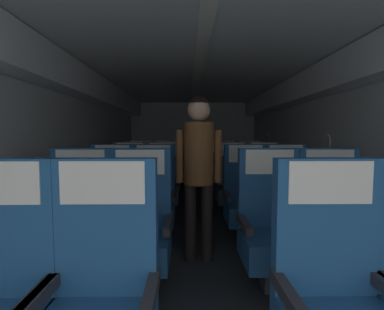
{
  "coord_description": "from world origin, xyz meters",
  "views": [
    {
      "loc": [
        -0.14,
        0.36,
        1.2
      ],
      "look_at": [
        -0.08,
        4.24,
        0.92
      ],
      "focal_mm": 26.06,
      "sensor_mm": 36.0,
      "label": 1
    }
  ],
  "objects_px": {
    "seat_d_right_window": "(232,185)",
    "seat_e_left_aisle": "(167,175)",
    "seat_c_right_aisle": "(288,199)",
    "seat_b_left_window": "(78,229)",
    "seat_b_right_window": "(272,229)",
    "seat_e_right_aisle": "(250,175)",
    "seat_c_left_window": "(111,200)",
    "seat_d_right_aisle": "(265,184)",
    "seat_b_right_aisle": "(333,228)",
    "seat_d_left_aisle": "(162,185)",
    "seat_a_left_aisle": "(99,304)",
    "seat_c_right_window": "(247,200)",
    "flight_attendant": "(199,161)",
    "seat_b_left_aisle": "(139,230)",
    "seat_c_left_aisle": "(153,200)",
    "seat_e_right_window": "(224,175)",
    "seat_a_right_window": "(337,303)",
    "seat_e_left_window": "(140,175)",
    "seat_d_left_window": "(129,185)"
  },
  "relations": [
    {
      "from": "seat_b_left_aisle",
      "to": "seat_c_right_aisle",
      "type": "xyz_separation_m",
      "value": [
        1.54,
        1.01,
        0.0
      ]
    },
    {
      "from": "seat_d_left_aisle",
      "to": "seat_e_right_aisle",
      "type": "xyz_separation_m",
      "value": [
        1.54,
        0.96,
        0.0
      ]
    },
    {
      "from": "seat_d_right_aisle",
      "to": "seat_d_right_window",
      "type": "xyz_separation_m",
      "value": [
        -0.5,
        -0.02,
        0.0
      ]
    },
    {
      "from": "seat_b_left_aisle",
      "to": "seat_d_left_aisle",
      "type": "distance_m",
      "value": 1.98
    },
    {
      "from": "seat_c_left_window",
      "to": "seat_d_right_aisle",
      "type": "height_order",
      "value": "same"
    },
    {
      "from": "seat_e_left_aisle",
      "to": "seat_e_right_window",
      "type": "bearing_deg",
      "value": -0.18
    },
    {
      "from": "seat_a_right_window",
      "to": "seat_c_left_window",
      "type": "xyz_separation_m",
      "value": [
        -1.54,
        1.97,
        0.0
      ]
    },
    {
      "from": "seat_c_left_window",
      "to": "seat_e_left_aisle",
      "type": "height_order",
      "value": "same"
    },
    {
      "from": "seat_b_left_window",
      "to": "seat_c_left_aisle",
      "type": "relative_size",
      "value": 1.0
    },
    {
      "from": "seat_c_left_window",
      "to": "seat_c_right_aisle",
      "type": "distance_m",
      "value": 2.03
    },
    {
      "from": "seat_d_right_window",
      "to": "seat_e_left_aisle",
      "type": "xyz_separation_m",
      "value": [
        -1.05,
        0.98,
        0.0
      ]
    },
    {
      "from": "seat_c_right_aisle",
      "to": "seat_e_right_aisle",
      "type": "bearing_deg",
      "value": 90.06
    },
    {
      "from": "seat_d_left_aisle",
      "to": "seat_e_right_aisle",
      "type": "bearing_deg",
      "value": 32.01
    },
    {
      "from": "seat_e_left_aisle",
      "to": "seat_c_right_aisle",
      "type": "bearing_deg",
      "value": -51.45
    },
    {
      "from": "seat_a_right_window",
      "to": "seat_c_right_aisle",
      "type": "bearing_deg",
      "value": 76.01
    },
    {
      "from": "seat_b_right_aisle",
      "to": "seat_d_right_window",
      "type": "relative_size",
      "value": 1.0
    },
    {
      "from": "seat_d_left_window",
      "to": "seat_d_right_aisle",
      "type": "distance_m",
      "value": 2.04
    },
    {
      "from": "seat_d_right_aisle",
      "to": "seat_e_right_aisle",
      "type": "relative_size",
      "value": 1.0
    },
    {
      "from": "seat_b_left_aisle",
      "to": "seat_e_right_aisle",
      "type": "relative_size",
      "value": 1.0
    },
    {
      "from": "seat_e_left_window",
      "to": "seat_e_right_aisle",
      "type": "distance_m",
      "value": 2.03
    },
    {
      "from": "seat_b_left_window",
      "to": "seat_e_right_aisle",
      "type": "bearing_deg",
      "value": 55.28
    },
    {
      "from": "seat_e_right_window",
      "to": "seat_a_left_aisle",
      "type": "bearing_deg",
      "value": -105.34
    },
    {
      "from": "seat_b_right_aisle",
      "to": "flight_attendant",
      "type": "relative_size",
      "value": 0.7
    },
    {
      "from": "seat_e_right_aisle",
      "to": "seat_b_right_window",
      "type": "bearing_deg",
      "value": -99.42
    },
    {
      "from": "seat_e_left_window",
      "to": "seat_d_right_window",
      "type": "bearing_deg",
      "value": -32.71
    },
    {
      "from": "seat_a_left_aisle",
      "to": "seat_e_left_aisle",
      "type": "distance_m",
      "value": 3.9
    },
    {
      "from": "seat_a_left_aisle",
      "to": "seat_e_left_window",
      "type": "height_order",
      "value": "same"
    },
    {
      "from": "flight_attendant",
      "to": "seat_b_left_window",
      "type": "bearing_deg",
      "value": 22.49
    },
    {
      "from": "seat_c_left_window",
      "to": "seat_d_right_window",
      "type": "distance_m",
      "value": 1.82
    },
    {
      "from": "seat_b_right_aisle",
      "to": "seat_d_right_window",
      "type": "distance_m",
      "value": 2.02
    },
    {
      "from": "seat_b_right_window",
      "to": "seat_e_right_window",
      "type": "distance_m",
      "value": 2.93
    },
    {
      "from": "seat_c_left_window",
      "to": "seat_b_left_aisle",
      "type": "bearing_deg",
      "value": -63.71
    },
    {
      "from": "seat_a_left_aisle",
      "to": "seat_c_right_window",
      "type": "relative_size",
      "value": 1.0
    },
    {
      "from": "seat_c_left_window",
      "to": "seat_d_right_aisle",
      "type": "bearing_deg",
      "value": 25.7
    },
    {
      "from": "seat_b_right_aisle",
      "to": "flight_attendant",
      "type": "distance_m",
      "value": 1.25
    },
    {
      "from": "seat_e_left_window",
      "to": "seat_c_left_aisle",
      "type": "bearing_deg",
      "value": -76.12
    },
    {
      "from": "seat_b_right_window",
      "to": "flight_attendant",
      "type": "bearing_deg",
      "value": 141.63
    },
    {
      "from": "seat_d_left_aisle",
      "to": "seat_e_right_window",
      "type": "xyz_separation_m",
      "value": [
        1.06,
        0.96,
        0.0
      ]
    },
    {
      "from": "seat_b_left_window",
      "to": "seat_e_right_window",
      "type": "xyz_separation_m",
      "value": [
        1.55,
        2.92,
        0.0
      ]
    },
    {
      "from": "seat_c_right_aisle",
      "to": "seat_d_right_aisle",
      "type": "bearing_deg",
      "value": 89.49
    },
    {
      "from": "seat_a_right_window",
      "to": "seat_c_right_window",
      "type": "relative_size",
      "value": 1.0
    },
    {
      "from": "seat_d_right_aisle",
      "to": "seat_e_left_window",
      "type": "bearing_deg",
      "value": 154.53
    },
    {
      "from": "seat_b_left_window",
      "to": "seat_e_left_aisle",
      "type": "distance_m",
      "value": 2.96
    },
    {
      "from": "seat_d_left_aisle",
      "to": "flight_attendant",
      "type": "xyz_separation_m",
      "value": [
        0.49,
        -1.52,
        0.5
      ]
    },
    {
      "from": "seat_d_left_window",
      "to": "seat_d_right_aisle",
      "type": "xyz_separation_m",
      "value": [
        2.04,
        -0.0,
        0.0
      ]
    },
    {
      "from": "seat_b_right_aisle",
      "to": "seat_d_left_window",
      "type": "height_order",
      "value": "same"
    },
    {
      "from": "seat_c_right_window",
      "to": "seat_d_left_aisle",
      "type": "height_order",
      "value": "same"
    },
    {
      "from": "seat_b_right_window",
      "to": "seat_e_left_aisle",
      "type": "bearing_deg",
      "value": 109.74
    },
    {
      "from": "seat_c_right_aisle",
      "to": "seat_b_left_window",
      "type": "bearing_deg",
      "value": -153.97
    },
    {
      "from": "seat_b_right_window",
      "to": "seat_c_right_aisle",
      "type": "xyz_separation_m",
      "value": [
        0.49,
        1.0,
        0.0
      ]
    }
  ]
}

